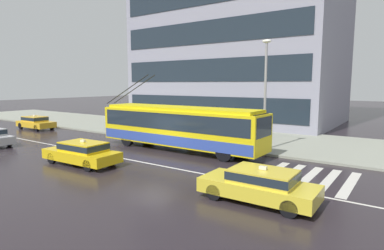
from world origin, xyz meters
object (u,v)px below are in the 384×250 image
object	(u,v)px
pedestrian_approaching_curb	(203,121)
taxi_oncoming_near	(82,152)
pedestrian_walking_past	(165,115)
pedestrian_waiting_by_pole	(190,118)
street_lamp	(265,86)
bus_shelter	(202,116)
trolleybus	(179,126)
taxi_oncoming_far	(260,184)
pedestrian_at_shelter	(229,123)
taxi_far_behind	(36,122)

from	to	relation	value
pedestrian_approaching_curb	taxi_oncoming_near	bearing A→B (deg)	-104.85
pedestrian_walking_past	pedestrian_waiting_by_pole	xyz separation A→B (m)	(2.92, -0.32, -0.09)
pedestrian_walking_past	street_lamp	bearing A→B (deg)	-8.01
bus_shelter	taxi_oncoming_near	bearing A→B (deg)	-100.17
pedestrian_walking_past	taxi_oncoming_near	bearing A→B (deg)	-75.98
pedestrian_approaching_curb	street_lamp	bearing A→B (deg)	1.25
trolleybus	pedestrian_walking_past	world-z (taller)	trolleybus
bus_shelter	taxi_oncoming_far	bearing A→B (deg)	-46.66
pedestrian_waiting_by_pole	street_lamp	distance (m)	7.20
bus_shelter	pedestrian_at_shelter	world-z (taller)	bus_shelter
pedestrian_walking_past	pedestrian_waiting_by_pole	world-z (taller)	pedestrian_walking_past
pedestrian_at_shelter	pedestrian_walking_past	world-z (taller)	pedestrian_walking_past
pedestrian_waiting_by_pole	bus_shelter	bearing A→B (deg)	-17.02
pedestrian_at_shelter	street_lamp	world-z (taller)	street_lamp
taxi_far_behind	bus_shelter	xyz separation A→B (m)	(17.37, 3.48, 1.35)
pedestrian_at_shelter	taxi_oncoming_far	bearing A→B (deg)	-54.93
taxi_far_behind	pedestrian_at_shelter	size ratio (longest dim) A/B	2.13
bus_shelter	pedestrian_approaching_curb	world-z (taller)	bus_shelter
taxi_far_behind	pedestrian_approaching_curb	size ratio (longest dim) A/B	2.20
taxi_far_behind	pedestrian_approaching_curb	bearing A→B (deg)	8.71
taxi_oncoming_near	pedestrian_approaching_curb	xyz separation A→B (m)	(2.32, 8.77, 1.02)
taxi_oncoming_near	pedestrian_waiting_by_pole	bearing A→B (deg)	87.89
pedestrian_approaching_curb	pedestrian_waiting_by_pole	size ratio (longest dim) A/B	0.99
pedestrian_at_shelter	pedestrian_waiting_by_pole	xyz separation A→B (m)	(-4.36, 1.56, -0.08)
trolleybus	street_lamp	size ratio (longest dim) A/B	1.83
taxi_oncoming_near	pedestrian_at_shelter	size ratio (longest dim) A/B	2.32
taxi_oncoming_far	pedestrian_waiting_by_pole	xyz separation A→B (m)	(-9.98, 9.57, 1.02)
pedestrian_approaching_curb	pedestrian_waiting_by_pole	distance (m)	2.26
taxi_oncoming_far	pedestrian_walking_past	distance (m)	16.29
pedestrian_approaching_curb	street_lamp	size ratio (longest dim) A/B	0.27
taxi_oncoming_near	pedestrian_walking_past	size ratio (longest dim) A/B	2.30
taxi_oncoming_far	pedestrian_waiting_by_pole	size ratio (longest dim) A/B	2.23
pedestrian_approaching_curb	pedestrian_walking_past	bearing A→B (deg)	163.46
pedestrian_walking_past	pedestrian_at_shelter	bearing A→B (deg)	-14.43
taxi_far_behind	taxi_oncoming_near	bearing A→B (deg)	-20.99
taxi_oncoming_far	pedestrian_at_shelter	world-z (taller)	pedestrian_at_shelter
taxi_oncoming_far	pedestrian_waiting_by_pole	world-z (taller)	pedestrian_waiting_by_pole
pedestrian_walking_past	street_lamp	xyz separation A→B (m)	(9.56, -1.35, 2.50)
pedestrian_approaching_curb	pedestrian_waiting_by_pole	xyz separation A→B (m)	(-1.96, 1.13, 0.00)
taxi_far_behind	pedestrian_waiting_by_pole	world-z (taller)	pedestrian_waiting_by_pole
pedestrian_at_shelter	street_lamp	xyz separation A→B (m)	(2.28, 0.53, 2.51)
bus_shelter	pedestrian_walking_past	bearing A→B (deg)	170.32
bus_shelter	pedestrian_walking_past	distance (m)	4.32
pedestrian_walking_past	street_lamp	world-z (taller)	street_lamp
taxi_oncoming_far	taxi_far_behind	distance (m)	26.63
pedestrian_waiting_by_pole	street_lamp	xyz separation A→B (m)	(6.64, -1.03, 2.59)
street_lamp	taxi_far_behind	bearing A→B (deg)	-172.81
taxi_oncoming_far	pedestrian_waiting_by_pole	bearing A→B (deg)	136.21
trolleybus	street_lamp	world-z (taller)	street_lamp
bus_shelter	pedestrian_walking_past	world-z (taller)	bus_shelter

